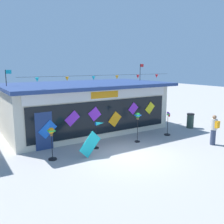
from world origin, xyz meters
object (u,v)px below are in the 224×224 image
at_px(wind_spinner_left, 99,128).
at_px(display_kite_on_ground, 90,144).
at_px(trash_bin, 190,121).
at_px(wind_spinner_far_left, 52,138).
at_px(wind_spinner_center_left, 138,120).
at_px(person_near_camera, 214,129).
at_px(wind_spinner_center_right, 168,123).
at_px(kite_shop_building, 84,106).

distance_m(wind_spinner_left, display_kite_on_ground, 1.45).
xyz_separation_m(trash_bin, display_kite_on_ground, (-8.57, -1.21, 0.10)).
relative_size(trash_bin, display_kite_on_ground, 0.90).
relative_size(wind_spinner_far_left, wind_spinner_center_left, 0.90).
bearing_deg(display_kite_on_ground, person_near_camera, -17.09).
bearing_deg(wind_spinner_far_left, wind_spinner_center_right, 0.67).
bearing_deg(wind_spinner_far_left, display_kite_on_ground, -20.62).
xyz_separation_m(wind_spinner_left, wind_spinner_center_left, (2.36, -0.30, 0.21)).
bearing_deg(kite_shop_building, wind_spinner_left, -105.77).
height_order(kite_shop_building, trash_bin, kite_shop_building).
distance_m(wind_spinner_center_left, trash_bin, 5.28).
distance_m(kite_shop_building, trash_bin, 7.50).
distance_m(wind_spinner_left, wind_spinner_center_right, 4.87).
bearing_deg(display_kite_on_ground, wind_spinner_center_right, 6.92).
xyz_separation_m(kite_shop_building, wind_spinner_far_left, (-3.80, -4.28, -0.54)).
distance_m(wind_spinner_center_left, display_kite_on_ground, 3.51).
bearing_deg(kite_shop_building, wind_spinner_far_left, -131.63).
distance_m(wind_spinner_center_right, trash_bin, 2.75).
bearing_deg(wind_spinner_far_left, person_near_camera, -17.81).
bearing_deg(trash_bin, wind_spinner_center_right, -169.60).
bearing_deg(wind_spinner_center_right, kite_shop_building, 131.72).
bearing_deg(wind_spinner_center_left, trash_bin, 6.38).
relative_size(kite_shop_building, display_kite_on_ground, 9.26).
height_order(wind_spinner_far_left, wind_spinner_left, wind_spinner_far_left).
bearing_deg(wind_spinner_center_right, person_near_camera, -75.00).
xyz_separation_m(wind_spinner_left, trash_bin, (7.55, 0.28, -0.58)).
height_order(kite_shop_building, wind_spinner_far_left, kite_shop_building).
xyz_separation_m(wind_spinner_left, person_near_camera, (5.59, -2.96, -0.21)).
relative_size(kite_shop_building, wind_spinner_center_right, 6.97).
relative_size(person_near_camera, trash_bin, 1.63).
height_order(wind_spinner_far_left, wind_spinner_center_right, wind_spinner_far_left).
bearing_deg(person_near_camera, wind_spinner_center_left, -43.36).
relative_size(wind_spinner_far_left, wind_spinner_left, 1.07).
xyz_separation_m(kite_shop_building, person_near_camera, (4.47, -6.94, -0.73)).
bearing_deg(display_kite_on_ground, trash_bin, 8.02).
bearing_deg(wind_spinner_center_left, kite_shop_building, 106.17).
height_order(wind_spinner_left, person_near_camera, person_near_camera).
relative_size(kite_shop_building, person_near_camera, 6.31).
bearing_deg(wind_spinner_left, wind_spinner_center_left, -7.18).
height_order(wind_spinner_center_left, wind_spinner_center_right, wind_spinner_center_left).
distance_m(person_near_camera, trash_bin, 3.80).
height_order(wind_spinner_left, trash_bin, wind_spinner_left).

